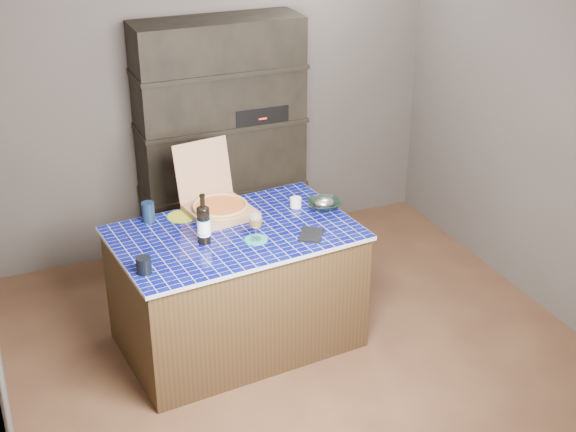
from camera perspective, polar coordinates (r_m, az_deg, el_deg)
name	(u,v)px	position (r m, az deg, el deg)	size (l,w,h in m)	color
room	(306,172)	(4.48, 1.31, 3.13)	(3.50, 3.50, 3.50)	brown
shelving_unit	(222,141)	(5.94, -4.72, 5.34)	(1.20, 0.41, 1.80)	black
kitchen_island	(236,288)	(5.03, -3.69, -5.12)	(1.52, 1.05, 0.79)	#402B19
pizza_box	(218,205)	(5.05, -4.97, 0.80)	(0.44, 0.51, 0.41)	#976F4E
mead_bottle	(204,224)	(4.68, -6.02, -0.55)	(0.08, 0.08, 0.31)	black
teal_trivet	(256,240)	(4.73, -2.29, -1.69)	(0.14, 0.14, 0.01)	teal
wine_glass	(256,221)	(4.67, -2.32, -0.36)	(0.08, 0.08, 0.18)	white
tumbler	(144,265)	(4.44, -10.21, -3.46)	(0.08, 0.08, 0.09)	black
dvd_case	(311,235)	(4.78, 1.66, -1.34)	(0.13, 0.18, 0.01)	black
bowl	(324,204)	(5.12, 2.60, 0.82)	(0.21, 0.21, 0.05)	black
foil_contents	(324,202)	(5.11, 2.60, 0.97)	(0.13, 0.11, 0.06)	silver
white_jar	(296,202)	(5.13, 0.55, 0.98)	(0.07, 0.07, 0.06)	white
navy_cup	(148,212)	(5.00, -9.91, 0.29)	(0.08, 0.08, 0.13)	#0E1C34
green_trivet	(182,216)	(5.05, -7.56, -0.03)	(0.18, 0.18, 0.01)	#97AB24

